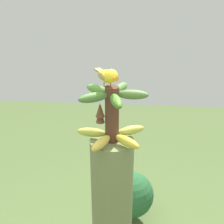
# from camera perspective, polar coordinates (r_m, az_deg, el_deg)

# --- Properties ---
(banana_bunch) EXTENTS (0.29, 0.29, 0.23)m
(banana_bunch) POSITION_cam_1_polar(r_m,az_deg,el_deg) (1.15, -0.13, -0.51)
(banana_bunch) COLOR #4C2D1E
(banana_bunch) RESTS_ON banana_tree
(perched_bird) EXTENTS (0.11, 0.18, 0.08)m
(perched_bird) POSITION_cam_1_polar(r_m,az_deg,el_deg) (1.09, -0.68, 7.07)
(perched_bird) COLOR #C68933
(perched_bird) RESTS_ON banana_bunch
(tropical_shrub) EXTENTS (0.41, 0.41, 0.49)m
(tropical_shrub) POSITION_cam_1_polar(r_m,az_deg,el_deg) (2.71, 3.67, -15.77)
(tropical_shrub) COLOR brown
(tropical_shrub) RESTS_ON ground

